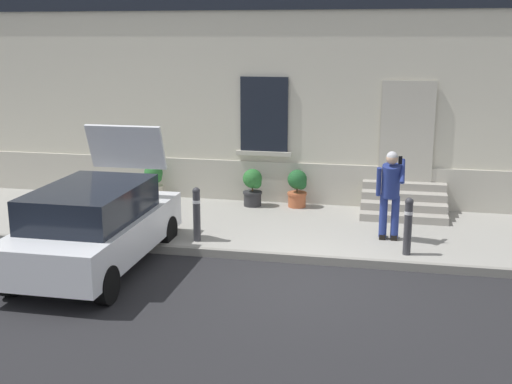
# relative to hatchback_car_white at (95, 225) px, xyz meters

# --- Properties ---
(ground_plane) EXTENTS (80.00, 80.00, 0.00)m
(ground_plane) POSITION_rel_hatchback_car_white_xyz_m (3.55, 0.08, -0.80)
(ground_plane) COLOR #232326
(sidewalk) EXTENTS (24.00, 3.60, 0.15)m
(sidewalk) POSITION_rel_hatchback_car_white_xyz_m (3.55, 2.88, -0.72)
(sidewalk) COLOR #99968E
(sidewalk) RESTS_ON ground
(curb_edge) EXTENTS (24.00, 0.12, 0.15)m
(curb_edge) POSITION_rel_hatchback_car_white_xyz_m (3.55, 1.02, -0.72)
(curb_edge) COLOR gray
(curb_edge) RESTS_ON ground
(building_facade) EXTENTS (24.00, 1.52, 7.50)m
(building_facade) POSITION_rel_hatchback_car_white_xyz_m (3.55, 5.37, 2.93)
(building_facade) COLOR beige
(building_facade) RESTS_ON ground
(entrance_stoop) EXTENTS (1.82, 1.28, 0.64)m
(entrance_stoop) POSITION_rel_hatchback_car_white_xyz_m (5.24, 4.20, -0.41)
(entrance_stoop) COLOR #9E998E
(entrance_stoop) RESTS_ON sidewalk
(hatchback_car_white) EXTENTS (1.80, 4.07, 2.34)m
(hatchback_car_white) POSITION_rel_hatchback_car_white_xyz_m (0.00, 0.00, 0.00)
(hatchback_car_white) COLOR white
(hatchback_car_white) RESTS_ON ground
(bollard_near_person) EXTENTS (0.15, 0.15, 1.04)m
(bollard_near_person) POSITION_rel_hatchback_car_white_xyz_m (5.27, 1.43, -0.09)
(bollard_near_person) COLOR #333338
(bollard_near_person) RESTS_ON sidewalk
(bollard_far_left) EXTENTS (0.15, 0.15, 1.04)m
(bollard_far_left) POSITION_rel_hatchback_car_white_xyz_m (1.38, 1.43, -0.09)
(bollard_far_left) COLOR #333338
(bollard_far_left) RESTS_ON sidewalk
(person_on_phone) EXTENTS (0.51, 0.52, 1.74)m
(person_on_phone) POSITION_rel_hatchback_car_white_xyz_m (4.94, 2.20, 0.35)
(person_on_phone) COLOR navy
(person_on_phone) RESTS_ON sidewalk
(planter_cream) EXTENTS (0.44, 0.44, 0.86)m
(planter_cream) POSITION_rel_hatchback_car_white_xyz_m (-0.55, 4.31, -0.19)
(planter_cream) COLOR beige
(planter_cream) RESTS_ON sidewalk
(planter_charcoal) EXTENTS (0.44, 0.44, 0.86)m
(planter_charcoal) POSITION_rel_hatchback_car_white_xyz_m (1.87, 4.19, -0.19)
(planter_charcoal) COLOR #2D2D30
(planter_charcoal) RESTS_ON sidewalk
(planter_terracotta) EXTENTS (0.44, 0.44, 0.86)m
(planter_terracotta) POSITION_rel_hatchback_car_white_xyz_m (2.88, 4.31, -0.19)
(planter_terracotta) COLOR #B25B38
(planter_terracotta) RESTS_ON sidewalk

